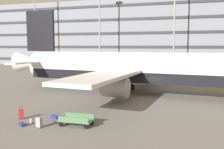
{
  "coord_description": "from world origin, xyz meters",
  "views": [
    {
      "loc": [
        4.44,
        -30.77,
        6.12
      ],
      "look_at": [
        -4.0,
        -3.83,
        3.0
      ],
      "focal_mm": 41.11,
      "sensor_mm": 36.0,
      "label": 1
    }
  ],
  "objects_px": {
    "suitcase_black": "(22,124)",
    "backpack_red": "(31,121)",
    "airliner": "(134,69)",
    "suitcase_teal": "(21,114)",
    "suitcase_laid_flat": "(55,117)",
    "baggage_cart": "(76,120)",
    "suitcase_scuffed": "(39,122)"
  },
  "relations": [
    {
      "from": "airliner",
      "to": "suitcase_black",
      "type": "relative_size",
      "value": 50.09
    },
    {
      "from": "airliner",
      "to": "suitcase_teal",
      "type": "height_order",
      "value": "airliner"
    },
    {
      "from": "baggage_cart",
      "to": "suitcase_black",
      "type": "bearing_deg",
      "value": -161.51
    },
    {
      "from": "suitcase_laid_flat",
      "to": "suitcase_scuffed",
      "type": "relative_size",
      "value": 0.85
    },
    {
      "from": "airliner",
      "to": "suitcase_teal",
      "type": "bearing_deg",
      "value": -113.47
    },
    {
      "from": "suitcase_scuffed",
      "to": "airliner",
      "type": "bearing_deg",
      "value": 77.39
    },
    {
      "from": "suitcase_scuffed",
      "to": "suitcase_black",
      "type": "height_order",
      "value": "suitcase_scuffed"
    },
    {
      "from": "backpack_red",
      "to": "suitcase_black",
      "type": "bearing_deg",
      "value": -130.79
    },
    {
      "from": "backpack_red",
      "to": "suitcase_laid_flat",
      "type": "bearing_deg",
      "value": 66.83
    },
    {
      "from": "suitcase_laid_flat",
      "to": "backpack_red",
      "type": "height_order",
      "value": "backpack_red"
    },
    {
      "from": "suitcase_black",
      "to": "baggage_cart",
      "type": "height_order",
      "value": "baggage_cart"
    },
    {
      "from": "suitcase_laid_flat",
      "to": "baggage_cart",
      "type": "height_order",
      "value": "baggage_cart"
    },
    {
      "from": "backpack_red",
      "to": "airliner",
      "type": "bearing_deg",
      "value": 73.32
    },
    {
      "from": "baggage_cart",
      "to": "suitcase_teal",
      "type": "bearing_deg",
      "value": 177.77
    },
    {
      "from": "airliner",
      "to": "suitcase_scuffed",
      "type": "relative_size",
      "value": 37.31
    },
    {
      "from": "backpack_red",
      "to": "suitcase_teal",
      "type": "bearing_deg",
      "value": 149.06
    },
    {
      "from": "suitcase_scuffed",
      "to": "baggage_cart",
      "type": "xyz_separation_m",
      "value": [
        2.44,
        1.35,
        0.01
      ]
    },
    {
      "from": "suitcase_laid_flat",
      "to": "backpack_red",
      "type": "xyz_separation_m",
      "value": [
        -0.9,
        -2.1,
        0.12
      ]
    },
    {
      "from": "suitcase_laid_flat",
      "to": "suitcase_scuffed",
      "type": "height_order",
      "value": "suitcase_scuffed"
    },
    {
      "from": "suitcase_black",
      "to": "backpack_red",
      "type": "relative_size",
      "value": 1.38
    },
    {
      "from": "suitcase_laid_flat",
      "to": "suitcase_black",
      "type": "distance_m",
      "value": 2.95
    },
    {
      "from": "suitcase_scuffed",
      "to": "backpack_red",
      "type": "xyz_separation_m",
      "value": [
        -1.07,
        0.55,
        -0.18
      ]
    },
    {
      "from": "suitcase_teal",
      "to": "baggage_cart",
      "type": "distance_m",
      "value": 5.19
    },
    {
      "from": "suitcase_laid_flat",
      "to": "backpack_red",
      "type": "bearing_deg",
      "value": -113.17
    },
    {
      "from": "airliner",
      "to": "suitcase_scuffed",
      "type": "distance_m",
      "value": 16.85
    },
    {
      "from": "suitcase_scuffed",
      "to": "backpack_red",
      "type": "height_order",
      "value": "suitcase_scuffed"
    },
    {
      "from": "airliner",
      "to": "suitcase_laid_flat",
      "type": "bearing_deg",
      "value": -105.63
    },
    {
      "from": "suitcase_laid_flat",
      "to": "baggage_cart",
      "type": "bearing_deg",
      "value": -26.44
    },
    {
      "from": "airliner",
      "to": "suitcase_black",
      "type": "xyz_separation_m",
      "value": [
        -5.15,
        -16.2,
        -3.09
      ]
    },
    {
      "from": "suitcase_laid_flat",
      "to": "baggage_cart",
      "type": "distance_m",
      "value": 2.93
    },
    {
      "from": "suitcase_black",
      "to": "backpack_red",
      "type": "height_order",
      "value": "backpack_red"
    },
    {
      "from": "suitcase_teal",
      "to": "backpack_red",
      "type": "height_order",
      "value": "suitcase_teal"
    }
  ]
}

